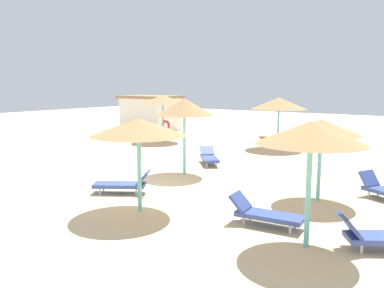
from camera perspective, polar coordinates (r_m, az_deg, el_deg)
name	(u,v)px	position (r m, az deg, el deg)	size (l,w,h in m)	color
ground_plane	(142,189)	(13.94, -7.17, -6.38)	(80.00, 80.00, 0.00)	beige
parasol_0	(311,133)	(8.79, 16.75, 1.51)	(2.37, 2.37, 2.82)	#6BC6BC
parasol_1	(163,100)	(24.94, -4.21, 6.35)	(2.92, 2.92, 2.96)	#6BC6BC
parasol_2	(279,103)	(22.65, 12.41, 5.72)	(3.08, 3.08, 2.87)	#6BC6BC
parasol_3	(184,107)	(15.71, -1.12, 5.32)	(2.35, 2.35, 3.05)	#6BC6BC
parasol_4	(321,127)	(12.59, 18.09, 2.29)	(2.38, 2.38, 2.54)	#6BC6BC
parasol_5	(138,127)	(11.06, -7.72, 2.40)	(2.68, 2.68, 2.66)	#6BC6BC
lounger_0	(264,213)	(10.41, 10.36, -9.80)	(1.92, 0.82, 0.77)	#33478C
lounger_1	(170,134)	(26.73, -3.22, 1.52)	(1.08, 1.97, 0.77)	#33478C
lounger_2	(296,140)	(24.32, 14.71, 0.57)	(1.82, 1.70, 0.80)	#33478C
lounger_3	(209,157)	(18.02, 2.48, -1.90)	(1.73, 1.84, 0.71)	#33478C
lounger_5	(124,184)	(13.37, -9.82, -5.66)	(1.92, 1.54, 0.78)	#33478C
lounger_6	(380,236)	(9.71, 25.42, -11.85)	(1.90, 1.55, 0.79)	#33478C
bench_0	(313,139)	(24.99, 16.98, 0.73)	(1.55, 0.67, 0.49)	brown
bench_1	(271,139)	(24.09, 11.27, 0.66)	(1.54, 0.57, 0.49)	brown
beach_cabana	(151,113)	(31.80, -5.99, 4.52)	(4.36, 3.41, 2.73)	white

